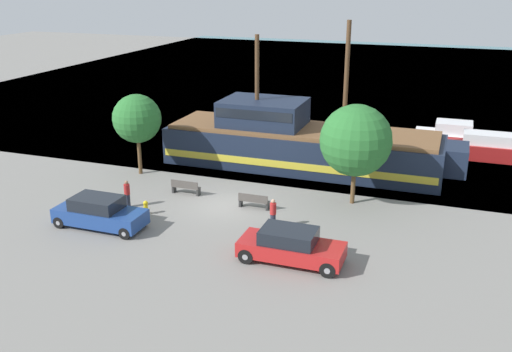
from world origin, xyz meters
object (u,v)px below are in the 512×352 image
at_px(parked_car_curb_front, 291,246).
at_px(fire_hydrant, 146,207).
at_px(bench_promenade_east, 254,201).
at_px(moored_boat_dockside, 494,149).
at_px(moored_boat_outer, 458,136).
at_px(pedestrian_walking_near, 273,214).
at_px(bench_promenade_west, 186,187).
at_px(pirate_ship, 299,143).
at_px(parked_car_curb_mid, 99,213).
at_px(pedestrian_walking_far, 127,194).

relative_size(parked_car_curb_front, fire_hydrant, 6.08).
bearing_deg(parked_car_curb_front, bench_promenade_east, 124.80).
xyz_separation_m(moored_boat_dockside, moored_boat_outer, (-2.38, 3.24, -0.09)).
height_order(parked_car_curb_front, pedestrian_walking_near, pedestrian_walking_near).
relative_size(moored_boat_outer, pedestrian_walking_near, 4.23).
distance_m(moored_boat_outer, bench_promenade_west, 22.04).
xyz_separation_m(moored_boat_outer, parked_car_curb_front, (-6.60, -22.33, 0.16)).
distance_m(pirate_ship, bench_promenade_west, 8.68).
xyz_separation_m(moored_boat_outer, parked_car_curb_mid, (-16.70, -22.02, 0.17)).
bearing_deg(moored_boat_outer, fire_hydrant, -127.73).
bearing_deg(parked_car_curb_front, parked_car_curb_mid, 178.22).
height_order(pedestrian_walking_near, pedestrian_walking_far, pedestrian_walking_near).
bearing_deg(parked_car_curb_mid, moored_boat_dockside, 44.54).
distance_m(moored_boat_dockside, pedestrian_walking_near, 19.29).
bearing_deg(pedestrian_walking_far, bench_promenade_west, 53.25).
bearing_deg(parked_car_curb_front, moored_boat_outer, 73.53).
xyz_separation_m(parked_car_curb_front, bench_promenade_east, (-3.61, 5.19, -0.33)).
height_order(moored_boat_outer, bench_promenade_west, moored_boat_outer).
height_order(pirate_ship, bench_promenade_west, pirate_ship).
bearing_deg(fire_hydrant, bench_promenade_west, 78.63).
relative_size(parked_car_curb_front, bench_promenade_west, 2.74).
xyz_separation_m(moored_boat_dockside, bench_promenade_west, (-17.04, -13.21, -0.25)).
bearing_deg(moored_boat_dockside, bench_promenade_east, -132.18).
height_order(moored_boat_outer, bench_promenade_east, moored_boat_outer).
relative_size(moored_boat_outer, bench_promenade_west, 3.87).
relative_size(moored_boat_dockside, pedestrian_walking_far, 5.15).
xyz_separation_m(pirate_ship, pedestrian_walking_near, (1.43, -9.90, -0.81)).
bearing_deg(bench_promenade_west, parked_car_curb_mid, -110.12).
relative_size(pirate_ship, parked_car_curb_mid, 4.14).
bearing_deg(parked_car_curb_mid, bench_promenade_east, 36.95).
height_order(fire_hydrant, bench_promenade_east, bench_promenade_east).
relative_size(pirate_ship, parked_car_curb_front, 4.14).
xyz_separation_m(bench_promenade_west, pedestrian_walking_far, (-2.11, -2.83, 0.33)).
relative_size(fire_hydrant, bench_promenade_west, 0.45).
bearing_deg(pirate_ship, pedestrian_walking_far, -124.74).
xyz_separation_m(parked_car_curb_front, bench_promenade_west, (-8.06, 5.87, -0.33)).
relative_size(parked_car_curb_mid, bench_promenade_west, 2.74).
xyz_separation_m(parked_car_curb_front, parked_car_curb_mid, (-10.10, 0.31, 0.01)).
distance_m(parked_car_curb_front, fire_hydrant, 9.10).
relative_size(parked_car_curb_front, parked_car_curb_mid, 1.00).
distance_m(fire_hydrant, pedestrian_walking_near, 6.95).
relative_size(bench_promenade_east, pedestrian_walking_near, 1.08).
height_order(moored_boat_outer, fire_hydrant, moored_boat_outer).
bearing_deg(moored_boat_dockside, pedestrian_walking_near, -124.09).
distance_m(moored_boat_outer, bench_promenade_east, 19.95).
bearing_deg(pedestrian_walking_far, parked_car_curb_front, -16.67).
height_order(parked_car_curb_mid, pedestrian_walking_far, parked_car_curb_mid).
distance_m(fire_hydrant, bench_promenade_east, 5.79).
bearing_deg(moored_boat_dockside, bench_promenade_west, -142.21).
xyz_separation_m(pirate_ship, bench_promenade_west, (-4.80, -7.14, -1.16)).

